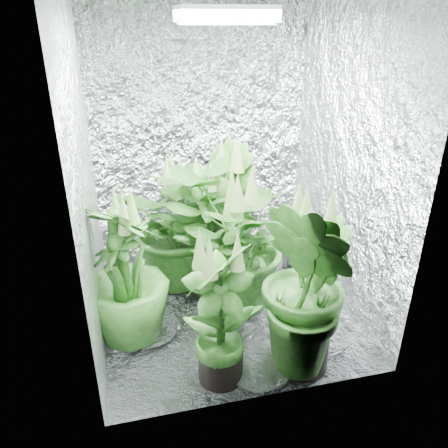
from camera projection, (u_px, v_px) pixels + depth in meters
name	position (u px, v px, depth m)	size (l,w,h in m)	color
ground	(225.00, 308.00, 3.01)	(1.60, 1.60, 0.00)	silver
walls	(225.00, 169.00, 2.58)	(1.62, 1.62, 2.00)	silver
grow_lamp	(225.00, 15.00, 2.23)	(0.50, 0.30, 0.22)	gray
plant_a	(180.00, 225.00, 3.09)	(1.10, 1.10, 1.01)	black
plant_b	(210.00, 233.00, 3.04)	(0.66, 0.66, 0.99)	black
plant_c	(222.00, 214.00, 3.22)	(0.55, 0.55, 1.08)	black
plant_d	(125.00, 274.00, 2.54)	(0.71, 0.71, 0.99)	black
plant_e	(234.00, 246.00, 2.79)	(0.93, 0.93, 1.05)	black
plant_f	(220.00, 315.00, 2.25)	(0.63, 0.63, 0.93)	black
plant_g	(308.00, 288.00, 2.30)	(0.60, 0.60, 1.13)	black
circulation_fan	(289.00, 253.00, 3.40)	(0.17, 0.30, 0.35)	black
plant_label	(318.00, 324.00, 2.38)	(0.05, 0.01, 0.08)	white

